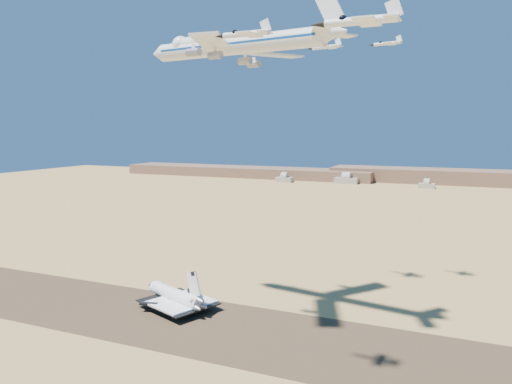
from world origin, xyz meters
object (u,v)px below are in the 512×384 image
at_px(shuttle, 175,296).
at_px(carrier_747, 230,46).
at_px(chase_jet_a, 245,34).
at_px(chase_jet_c, 359,21).
at_px(chase_jet_e, 325,47).
at_px(crew_c, 172,317).
at_px(chase_jet_f, 386,43).
at_px(crew_b, 187,313).
at_px(crew_a, 174,316).

distance_m(shuttle, carrier_747, 99.26).
bearing_deg(chase_jet_a, chase_jet_c, -38.50).
height_order(carrier_747, chase_jet_e, carrier_747).
bearing_deg(carrier_747, chase_jet_a, -50.56).
bearing_deg(shuttle, carrier_747, 24.75).
distance_m(crew_c, chase_jet_f, 143.71).
bearing_deg(chase_jet_c, crew_c, 141.99).
height_order(shuttle, chase_jet_c, chase_jet_c).
relative_size(carrier_747, chase_jet_c, 5.29).
bearing_deg(chase_jet_f, chase_jet_e, -140.30).
distance_m(crew_c, chase_jet_c, 138.33).
bearing_deg(crew_c, carrier_747, -109.91).
xyz_separation_m(crew_c, chase_jet_e, (41.02, 58.92, 105.08)).
xyz_separation_m(crew_b, chase_jet_a, (44.30, -41.62, 94.27)).
bearing_deg(crew_a, crew_c, 167.77).
distance_m(crew_c, chase_jet_e, 127.26).
xyz_separation_m(chase_jet_e, chase_jet_f, (23.48, 12.28, 1.80)).
relative_size(carrier_747, chase_jet_a, 5.17).
relative_size(crew_a, chase_jet_e, 0.10).
distance_m(carrier_747, crew_a, 102.46).
bearing_deg(chase_jet_e, shuttle, -120.19).
relative_size(shuttle, chase_jet_f, 2.48).
distance_m(shuttle, chase_jet_c, 144.73).
bearing_deg(chase_jet_f, chase_jet_a, -87.22).
relative_size(crew_a, crew_b, 0.96).
bearing_deg(chase_jet_e, chase_jet_a, -72.59).
bearing_deg(shuttle, crew_a, -38.58).
distance_m(crew_a, crew_b, 5.17).
bearing_deg(crew_b, chase_jet_f, -56.76).
relative_size(crew_c, chase_jet_e, 0.10).
xyz_separation_m(carrier_747, crew_b, (-16.21, -6.46, -100.07)).
bearing_deg(chase_jet_f, crew_b, -121.34).
xyz_separation_m(carrier_747, chase_jet_c, (63.57, -79.20, -11.43)).
bearing_deg(chase_jet_c, crew_a, 141.40).
height_order(crew_a, crew_b, crew_b).
height_order(carrier_747, chase_jet_f, carrier_747).
bearing_deg(shuttle, crew_c, -41.80).
bearing_deg(crew_c, chase_jet_f, -95.23).
bearing_deg(chase_jet_f, crew_c, -120.09).
relative_size(chase_jet_e, chase_jet_f, 1.10).
height_order(chase_jet_a, chase_jet_c, chase_jet_a).
xyz_separation_m(chase_jet_c, chase_jet_e, (-41.42, 125.80, 16.39)).
distance_m(crew_a, chase_jet_a, 111.78).
distance_m(carrier_747, crew_b, 101.58).
xyz_separation_m(shuttle, chase_jet_e, (46.53, 48.18, 101.15)).
distance_m(crew_a, crew_c, 1.49).
height_order(shuttle, chase_jet_a, chase_jet_a).
distance_m(chase_jet_a, chase_jet_f, 109.11).
bearing_deg(crew_a, chase_jet_c, -145.09).
distance_m(crew_a, chase_jet_c, 139.09).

